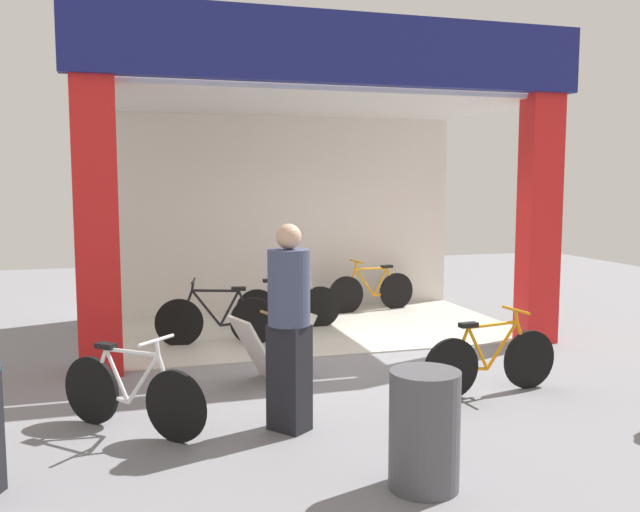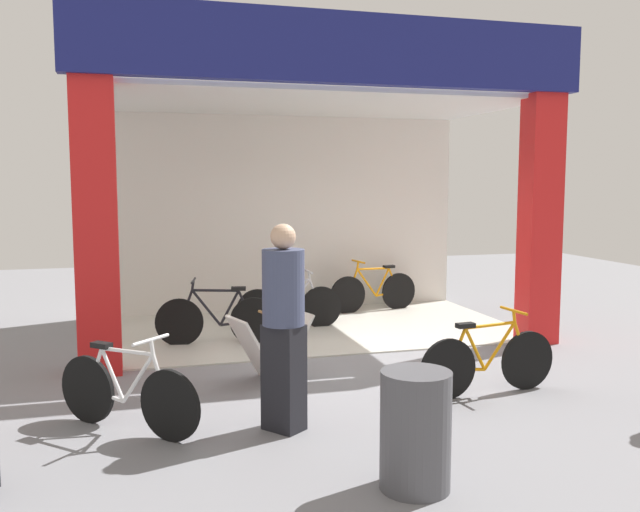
# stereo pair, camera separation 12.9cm
# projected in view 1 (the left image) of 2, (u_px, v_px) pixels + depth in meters

# --- Properties ---
(ground_plane) EXTENTS (19.94, 19.94, 0.00)m
(ground_plane) POSITION_uv_depth(u_px,v_px,m) (339.00, 356.00, 8.36)
(ground_plane) COLOR gray
(ground_plane) RESTS_ON ground
(shop_facade) EXTENTS (6.17, 3.52, 4.04)m
(shop_facade) POSITION_uv_depth(u_px,v_px,m) (303.00, 179.00, 9.70)
(shop_facade) COLOR beige
(shop_facade) RESTS_ON ground
(bicycle_inside_0) EXTENTS (1.56, 0.43, 0.87)m
(bicycle_inside_0) POSITION_uv_depth(u_px,v_px,m) (217.00, 319.00, 8.87)
(bicycle_inside_0) COLOR black
(bicycle_inside_0) RESTS_ON ground
(bicycle_inside_1) EXTENTS (1.55, 0.43, 0.86)m
(bicycle_inside_1) POSITION_uv_depth(u_px,v_px,m) (372.00, 291.00, 11.19)
(bicycle_inside_1) COLOR black
(bicycle_inside_1) RESTS_ON ground
(bicycle_inside_2) EXTENTS (1.54, 0.42, 0.85)m
(bicycle_inside_2) POSITION_uv_depth(u_px,v_px,m) (289.00, 306.00, 9.83)
(bicycle_inside_2) COLOR black
(bicycle_inside_2) RESTS_ON ground
(bicycle_parked_0) EXTENTS (1.54, 0.42, 0.85)m
(bicycle_parked_0) POSITION_uv_depth(u_px,v_px,m) (491.00, 361.00, 6.86)
(bicycle_parked_0) COLOR black
(bicycle_parked_0) RESTS_ON ground
(bicycle_parked_1) EXTENTS (1.14, 1.09, 0.85)m
(bicycle_parked_1) POSITION_uv_depth(u_px,v_px,m) (132.00, 394.00, 5.80)
(bicycle_parked_1) COLOR black
(bicycle_parked_1) RESTS_ON ground
(sandwich_board_sign) EXTENTS (0.94, 0.72, 0.73)m
(sandwich_board_sign) POSITION_uv_depth(u_px,v_px,m) (272.00, 347.00, 7.31)
(sandwich_board_sign) COLOR silver
(sandwich_board_sign) RESTS_ON ground
(pedestrian_2) EXTENTS (0.51, 0.51, 1.78)m
(pedestrian_2) POSITION_uv_depth(u_px,v_px,m) (289.00, 324.00, 5.80)
(pedestrian_2) COLOR black
(pedestrian_2) RESTS_ON ground
(trash_bin) EXTENTS (0.49, 0.49, 0.83)m
(trash_bin) POSITION_uv_depth(u_px,v_px,m) (424.00, 430.00, 4.74)
(trash_bin) COLOR #4C4C51
(trash_bin) RESTS_ON ground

